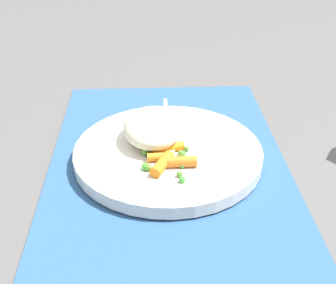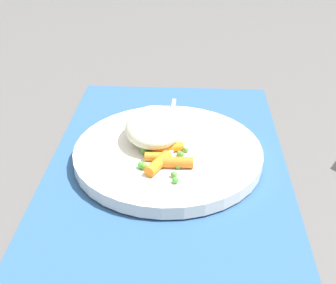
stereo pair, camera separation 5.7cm
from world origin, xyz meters
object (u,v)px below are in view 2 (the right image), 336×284
object	(u,v)px
plate	(168,153)
carrot_portion	(165,159)
fork	(170,136)
rice_mound	(155,127)

from	to	relation	value
plate	carrot_portion	size ratio (longest dim) A/B	3.42
fork	rice_mound	bearing A→B (deg)	-76.45
plate	carrot_portion	bearing A→B (deg)	-3.02
fork	plate	bearing A→B (deg)	-2.09
rice_mound	plate	bearing A→B (deg)	41.58
plate	carrot_portion	xyz separation A→B (m)	(0.04, -0.00, 0.02)
plate	fork	xyz separation A→B (m)	(-0.03, 0.00, 0.01)
carrot_portion	fork	bearing A→B (deg)	177.37
plate	carrot_portion	world-z (taller)	carrot_portion
carrot_portion	fork	distance (m)	0.07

